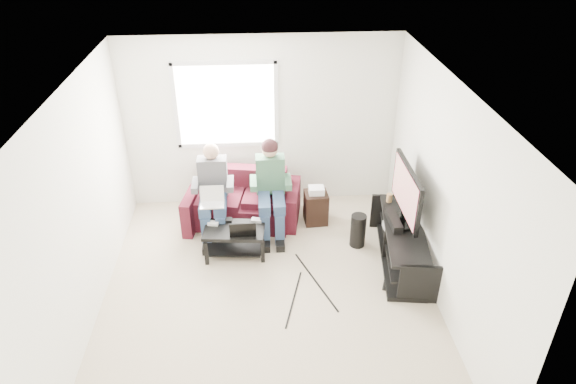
{
  "coord_description": "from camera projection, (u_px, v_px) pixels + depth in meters",
  "views": [
    {
      "loc": [
        -0.09,
        -4.75,
        4.28
      ],
      "look_at": [
        0.28,
        0.6,
        1.09
      ],
      "focal_mm": 32.0,
      "sensor_mm": 36.0,
      "label": 1
    }
  ],
  "objects": [
    {
      "name": "subwoofer",
      "position": [
        358.0,
        230.0,
        7.02
      ],
      "size": [
        0.21,
        0.21,
        0.48
      ],
      "primitive_type": "cylinder",
      "color": "black",
      "rests_on": "floor"
    },
    {
      "name": "controller_c",
      "position": [
        257.0,
        220.0,
        6.92
      ],
      "size": [
        0.15,
        0.12,
        0.04
      ],
      "primitive_type": "cube",
      "rotation": [
        0.0,
        0.0,
        -0.19
      ],
      "color": "gray",
      "rests_on": "coffee_table"
    },
    {
      "name": "soundbar",
      "position": [
        394.0,
        220.0,
        6.62
      ],
      "size": [
        0.12,
        0.5,
        0.1
      ],
      "primitive_type": "cube",
      "color": "black",
      "rests_on": "tv_stand"
    },
    {
      "name": "controller_a",
      "position": [
        213.0,
        223.0,
        6.86
      ],
      "size": [
        0.15,
        0.11,
        0.04
      ],
      "primitive_type": "cube",
      "rotation": [
        0.0,
        0.0,
        -0.18
      ],
      "color": "silver",
      "rests_on": "coffee_table"
    },
    {
      "name": "end_table",
      "position": [
        316.0,
        206.0,
        7.51
      ],
      "size": [
        0.33,
        0.33,
        0.58
      ],
      "color": "black",
      "rests_on": "floor"
    },
    {
      "name": "tv_stand",
      "position": [
        402.0,
        246.0,
        6.72
      ],
      "size": [
        0.71,
        1.69,
        0.54
      ],
      "color": "black",
      "rests_on": "floor"
    },
    {
      "name": "ceiling",
      "position": [
        264.0,
        90.0,
        4.94
      ],
      "size": [
        4.5,
        4.5,
        0.0
      ],
      "primitive_type": "plane",
      "rotation": [
        3.14,
        0.0,
        0.0
      ],
      "color": "white",
      "rests_on": "wall_back"
    },
    {
      "name": "person_right",
      "position": [
        271.0,
        182.0,
        7.1
      ],
      "size": [
        0.4,
        0.71,
        1.35
      ],
      "color": "navy",
      "rests_on": "sofa"
    },
    {
      "name": "console_black",
      "position": [
        403.0,
        243.0,
        6.63
      ],
      "size": [
        0.38,
        0.3,
        0.07
      ],
      "primitive_type": "cube",
      "color": "black",
      "rests_on": "tv_stand"
    },
    {
      "name": "tv",
      "position": [
        406.0,
        192.0,
        6.41
      ],
      "size": [
        0.12,
        1.1,
        0.81
      ],
      "color": "black",
      "rests_on": "tv_stand"
    },
    {
      "name": "wall_left",
      "position": [
        80.0,
        211.0,
        5.49
      ],
      "size": [
        0.0,
        4.5,
        4.5
      ],
      "primitive_type": "plane",
      "rotation": [
        1.57,
        0.0,
        1.57
      ],
      "color": "white",
      "rests_on": "floor"
    },
    {
      "name": "drink_cup",
      "position": [
        389.0,
        198.0,
        7.07
      ],
      "size": [
        0.08,
        0.08,
        0.12
      ],
      "primitive_type": "cylinder",
      "color": "#A97C49",
      "rests_on": "tv_stand"
    },
    {
      "name": "sofa",
      "position": [
        243.0,
        203.0,
        7.53
      ],
      "size": [
        1.75,
        0.97,
        0.76
      ],
      "color": "#4F1324",
      "rests_on": "floor"
    },
    {
      "name": "coffee_table",
      "position": [
        235.0,
        235.0,
        6.84
      ],
      "size": [
        0.84,
        0.56,
        0.4
      ],
      "color": "black",
      "rests_on": "floor"
    },
    {
      "name": "wall_right",
      "position": [
        445.0,
        198.0,
        5.72
      ],
      "size": [
        0.0,
        4.5,
        4.5
      ],
      "primitive_type": "plane",
      "rotation": [
        1.57,
        0.0,
        -1.57
      ],
      "color": "white",
      "rests_on": "floor"
    },
    {
      "name": "laptop_silver",
      "position": [
        212.0,
        201.0,
        6.86
      ],
      "size": [
        0.38,
        0.32,
        0.24
      ],
      "primitive_type": null,
      "rotation": [
        0.0,
        0.0,
        -0.38
      ],
      "color": "silver",
      "rests_on": "person_left"
    },
    {
      "name": "controller_b",
      "position": [
        227.0,
        220.0,
        6.92
      ],
      "size": [
        0.14,
        0.1,
        0.04
      ],
      "primitive_type": "cube",
      "rotation": [
        0.0,
        0.0,
        -0.06
      ],
      "color": "black",
      "rests_on": "coffee_table"
    },
    {
      "name": "console_grey",
      "position": [
        397.0,
        228.0,
        6.93
      ],
      "size": [
        0.34,
        0.26,
        0.08
      ],
      "primitive_type": "cube",
      "color": "gray",
      "rests_on": "tv_stand"
    },
    {
      "name": "floor",
      "position": [
        269.0,
        294.0,
        6.27
      ],
      "size": [
        4.5,
        4.5,
        0.0
      ],
      "primitive_type": "plane",
      "color": "beige",
      "rests_on": "ground"
    },
    {
      "name": "person_left",
      "position": [
        213.0,
        189.0,
        7.07
      ],
      "size": [
        0.4,
        0.7,
        1.31
      ],
      "color": "navy",
      "rests_on": "sofa"
    },
    {
      "name": "console_white",
      "position": [
        411.0,
        261.0,
        6.34
      ],
      "size": [
        0.3,
        0.22,
        0.06
      ],
      "primitive_type": "cube",
      "color": "silver",
      "rests_on": "tv_stand"
    },
    {
      "name": "wall_back",
      "position": [
        261.0,
        123.0,
        7.54
      ],
      "size": [
        4.5,
        0.0,
        4.5
      ],
      "primitive_type": "plane",
      "rotation": [
        1.57,
        0.0,
        0.0
      ],
      "color": "white",
      "rests_on": "floor"
    },
    {
      "name": "keyboard_floor",
      "position": [
        389.0,
        280.0,
        6.48
      ],
      "size": [
        0.27,
        0.43,
        0.02
      ],
      "primitive_type": "cube",
      "rotation": [
        0.0,
        0.0,
        -0.35
      ],
      "color": "black",
      "rests_on": "floor"
    },
    {
      "name": "laptop_black",
      "position": [
        243.0,
        224.0,
        6.66
      ],
      "size": [
        0.35,
        0.25,
        0.24
      ],
      "primitive_type": null,
      "rotation": [
        0.0,
        0.0,
        -0.04
      ],
      "color": "black",
      "rests_on": "coffee_table"
    },
    {
      "name": "wall_front",
      "position": [
        277.0,
        371.0,
        3.68
      ],
      "size": [
        4.5,
        0.0,
        4.5
      ],
      "primitive_type": "plane",
      "rotation": [
        -1.57,
        0.0,
        0.0
      ],
      "color": "white",
      "rests_on": "floor"
    },
    {
      "name": "window",
      "position": [
        226.0,
        105.0,
        7.34
      ],
      "size": [
        1.48,
        0.04,
        1.28
      ],
      "color": "white",
      "rests_on": "wall_back"
    }
  ]
}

